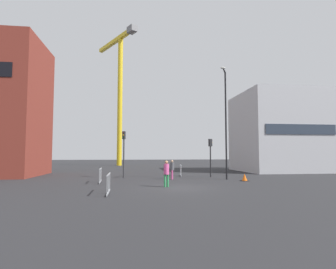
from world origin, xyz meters
name	(u,v)px	position (x,y,z in m)	size (l,w,h in m)	color
ground	(178,188)	(0.00, 0.00, 0.00)	(160.00, 160.00, 0.00)	#28282B
office_block	(279,132)	(15.11, 14.68, 4.82)	(9.66, 9.35, 9.63)	#B7B7BC
construction_crane	(120,81)	(-5.52, 33.60, 15.63)	(7.96, 12.37, 24.55)	yellow
streetlamp_tall	(226,117)	(4.91, 4.89, 5.31)	(0.96, 1.59, 9.25)	black
traffic_light_far	(124,147)	(-3.71, 7.65, 2.80)	(0.32, 0.39, 4.19)	#2D2D30
traffic_light_crosswalk	(210,151)	(4.31, 7.54, 2.41)	(0.39, 0.31, 3.54)	#232326
pedestrian_walking	(172,168)	(0.43, 5.71, 0.94)	(0.34, 0.34, 1.63)	#D14C8C
pedestrian_waiting	(166,172)	(-0.68, 0.51, 1.00)	(0.34, 0.34, 1.72)	#2D844C
safety_barrier_rear	(181,170)	(1.73, 8.93, 0.56)	(0.32, 1.93, 1.08)	#B2B5BA
safety_barrier_right_run	(108,184)	(-4.17, -2.21, 0.56)	(0.11, 2.31, 1.08)	#9EA0A5
safety_barrier_mid_span	(100,175)	(-5.28, 3.64, 0.56)	(0.16, 2.12, 1.08)	#9EA0A5
traffic_cone_orange	(245,178)	(5.97, 3.63, 0.27)	(0.58, 0.58, 0.58)	black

